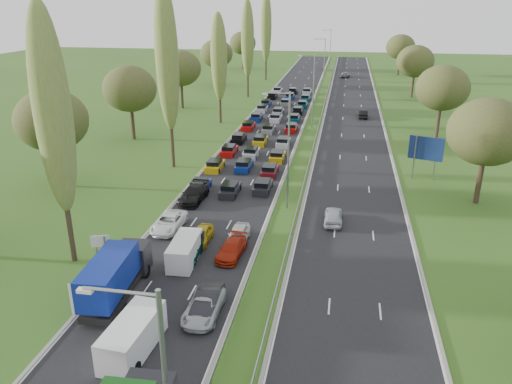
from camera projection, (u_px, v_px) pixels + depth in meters
The scene contains 25 objects.
ground at pixel (313, 125), 85.39m from camera, with size 260.00×260.00×0.00m, color #30591B.
near_carriageway at pixel (276, 120), 88.79m from camera, with size 10.50×215.00×0.04m, color black.
far_carriageway at pixel (353, 123), 86.57m from camera, with size 10.50×215.00×0.04m, color black.
central_reservation at pixel (314, 119), 87.48m from camera, with size 2.36×215.00×0.32m.
lamp_columns at pixel (313, 92), 81.38m from camera, with size 0.18×140.18×12.00m.
poplar_row at pixel (200, 56), 72.68m from camera, with size 2.80×127.80×22.44m.
woodland_left at pixel (120, 93), 71.01m from camera, with size 8.00×166.00×11.10m.
woodland_right at pixel (453, 98), 67.17m from camera, with size 8.00×153.00×11.10m.
traffic_queue_fill at pixel (272, 124), 84.34m from camera, with size 9.09×68.14×0.80m.
near_car_2 at pixel (169, 222), 46.47m from camera, with size 2.35×5.09×1.41m, color white.
near_car_3 at pixel (194, 194), 53.01m from camera, with size 2.19×5.39×1.57m, color black.
near_car_7 at pixel (189, 249), 41.49m from camera, with size 1.91×4.70×1.36m, color #054E49.
near_car_8 at pixel (201, 235), 44.07m from camera, with size 1.56×3.88×1.32m, color #AF930B.
near_car_9 at pixel (207, 301), 34.25m from camera, with size 1.58×4.52×1.49m, color black.
near_car_10 at pixel (204, 307), 33.78m from camera, with size 2.22×4.82×1.34m, color #A9B0B3.
near_car_11 at pixel (232, 249), 41.60m from camera, with size 1.83×4.50×1.31m, color #981C09.
near_car_12 at pixel (238, 234), 44.12m from camera, with size 1.64×4.07×1.39m, color silver.
far_car_0 at pixel (333, 216), 47.82m from camera, with size 1.72×4.29×1.46m, color #A5AAAF.
far_car_1 at pixel (363, 114), 90.36m from camera, with size 1.55×4.44×1.46m, color black.
far_car_2 at pixel (345, 75), 137.37m from camera, with size 2.31×5.01×1.39m, color slate.
blue_lorry at pixel (116, 275), 35.45m from camera, with size 2.30×8.28×3.49m.
white_van_front at pixel (134, 334), 30.34m from camera, with size 2.12×5.42×2.18m.
white_van_rear at pixel (186, 250), 40.79m from camera, with size 1.92×4.90×1.97m.
info_sign at pixel (100, 244), 40.99m from camera, with size 1.45×0.60×2.10m.
direction_sign at pixel (426, 150), 58.48m from camera, with size 3.83×1.36×5.20m.
Camera 1 is at (9.67, -4.17, 20.15)m, focal length 35.00 mm.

